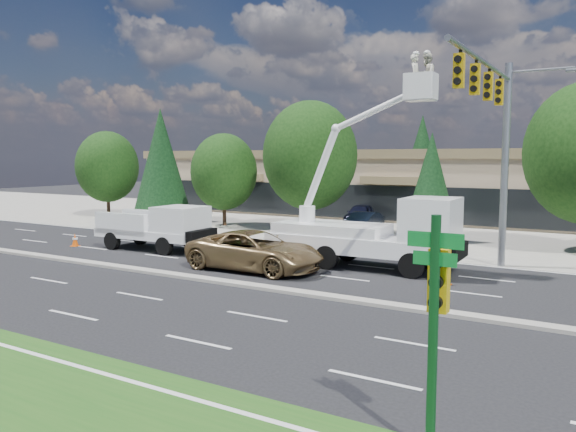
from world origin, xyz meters
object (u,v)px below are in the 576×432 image
Objects in this scene: signal_mast at (498,129)px; bucket_truck at (377,223)px; street_sign_pole at (435,310)px; minivan at (255,251)px; utility_pickup at (159,232)px.

bucket_truck is at bearing -164.35° from signal_mast.
minivan is (-11.11, 11.20, -1.59)m from street_sign_pole.
street_sign_pole is at bearing -82.73° from signal_mast.
street_sign_pole reaches higher than utility_pickup.
bucket_truck reaches higher than street_sign_pole.
street_sign_pole is (1.97, -15.45, -3.61)m from signal_mast.
minivan is at bearing 134.76° from street_sign_pole.
utility_pickup is (-18.40, 12.93, -1.46)m from street_sign_pole.
utility_pickup is 7.49m from minivan.
signal_mast is at bearing 14.38° from bucket_truck.
signal_mast is 17.38m from utility_pickup.
bucket_truck is at bearing 4.51° from utility_pickup.
bucket_truck is (-4.64, -1.30, -4.04)m from signal_mast.
bucket_truck is 1.51× the size of minivan.
signal_mast reaches higher than minivan.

